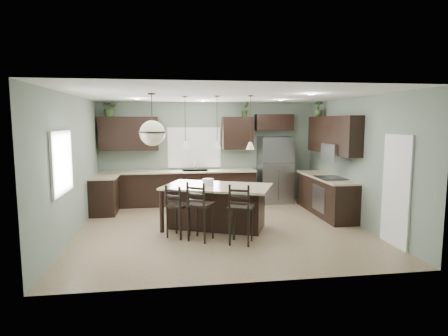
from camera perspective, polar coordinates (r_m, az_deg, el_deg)
ground at (r=8.11m, az=-0.29°, el=-9.16°), size 6.00×6.00×0.00m
pantry_door at (r=7.48m, az=24.75°, el=-3.18°), size 0.04×0.82×2.04m
window_back at (r=10.49m, az=-4.56°, el=3.13°), size 1.35×0.02×1.00m
window_left at (r=7.20m, az=-23.57°, el=0.77°), size 0.02×1.10×1.00m
left_return_cabs at (r=9.72m, az=-17.77°, el=-4.05°), size 0.60×0.90×0.90m
left_return_countertop at (r=9.64m, az=-17.76°, el=-1.30°), size 0.66×0.96×0.04m
back_lower_cabs at (r=10.32m, az=-6.89°, el=-3.12°), size 4.20×0.60×0.90m
back_countertop at (r=10.23m, az=-6.93°, el=-0.55°), size 4.20×0.66×0.04m
sink_inset at (r=10.25m, az=-4.41°, el=-0.42°), size 0.70×0.45×0.01m
faucet at (r=10.20m, az=-4.41°, el=0.37°), size 0.02×0.02×0.28m
back_upper_left at (r=10.35m, az=-14.28°, el=5.10°), size 1.55×0.34×0.90m
back_upper_right at (r=10.46m, az=2.08°, el=5.33°), size 0.85×0.34×0.90m
fridge_header at (r=10.70m, az=7.66°, el=6.92°), size 1.05×0.34×0.45m
right_lower_cabs at (r=9.55m, az=15.23°, el=-4.14°), size 0.60×2.35×0.90m
right_countertop at (r=9.47m, az=15.22°, el=-1.35°), size 0.66×2.35×0.04m
cooktop at (r=9.22m, az=15.90°, el=-1.45°), size 0.58×0.75×0.02m
wall_oven_front at (r=9.19m, az=14.17°, el=-4.55°), size 0.01×0.72×0.60m
right_upper_cabs at (r=9.44m, az=16.26°, el=4.87°), size 0.34×2.35×0.90m
microwave at (r=9.19m, az=16.60°, el=2.31°), size 0.40×0.75×0.40m
refrigerator at (r=10.61m, az=7.79°, el=-0.26°), size 0.90×0.74×1.85m
kitchen_island at (r=7.99m, az=-1.03°, el=-5.98°), size 2.51×2.00×0.92m
serving_dish at (r=7.94m, az=-2.43°, el=-2.15°), size 0.24×0.24×0.14m
bar_stool_left at (r=7.43m, az=-7.00°, el=-6.53°), size 0.54×0.54×1.05m
bar_stool_center at (r=7.19m, az=-3.58°, el=-6.55°), size 0.59×0.59×1.15m
bar_stool_right at (r=6.98m, az=2.61°, el=-6.97°), size 0.55×0.55×1.15m
pendant_left at (r=8.00m, az=-5.94°, el=6.92°), size 0.17×0.17×1.10m
pendant_center at (r=7.78m, az=-1.06°, el=6.95°), size 0.17×0.17×1.10m
pendant_right at (r=7.62m, az=4.05°, el=6.93°), size 0.17×0.17×1.10m
chandelier at (r=7.23m, az=-10.92°, el=7.25°), size 0.52×0.52×0.99m
plant_back_left at (r=10.38m, az=-16.97°, el=8.82°), size 0.50×0.45×0.48m
plant_back_right at (r=10.48m, az=3.28°, el=8.96°), size 0.29×0.27×0.43m
plant_right_wall at (r=10.23m, az=14.19°, el=8.75°), size 0.29×0.29×0.41m
room_shell at (r=7.80m, az=-0.30°, el=2.90°), size 6.00×6.00×6.00m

